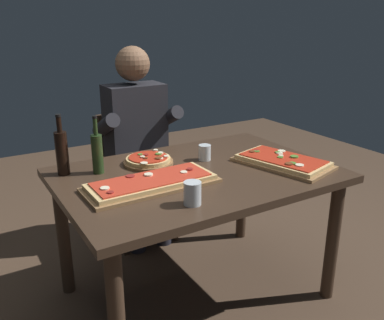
% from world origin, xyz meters
% --- Properties ---
extents(ground_plane, '(6.40, 6.40, 0.00)m').
position_xyz_m(ground_plane, '(0.00, 0.00, 0.00)').
color(ground_plane, '#4C3828').
extents(dining_table, '(1.40, 0.96, 0.74)m').
position_xyz_m(dining_table, '(0.00, 0.00, 0.64)').
color(dining_table, '#3D2B1E').
rests_on(dining_table, ground_plane).
extents(pizza_rectangular_front, '(0.64, 0.27, 0.05)m').
position_xyz_m(pizza_rectangular_front, '(-0.29, -0.06, 0.76)').
color(pizza_rectangular_front, olive).
rests_on(pizza_rectangular_front, dining_table).
extents(pizza_rectangular_left, '(0.41, 0.56, 0.05)m').
position_xyz_m(pizza_rectangular_left, '(0.45, -0.15, 0.76)').
color(pizza_rectangular_left, olive).
rests_on(pizza_rectangular_left, dining_table).
extents(pizza_round_far, '(0.27, 0.27, 0.05)m').
position_xyz_m(pizza_round_far, '(-0.16, 0.24, 0.76)').
color(pizza_round_far, brown).
rests_on(pizza_round_far, dining_table).
extents(wine_bottle_dark, '(0.06, 0.06, 0.30)m').
position_xyz_m(wine_bottle_dark, '(-0.44, 0.25, 0.85)').
color(wine_bottle_dark, '#233819').
rests_on(wine_bottle_dark, dining_table).
extents(oil_bottle_amber, '(0.06, 0.06, 0.31)m').
position_xyz_m(oil_bottle_amber, '(-0.60, 0.32, 0.86)').
color(oil_bottle_amber, black).
rests_on(oil_bottle_amber, dining_table).
extents(tumbler_near_camera, '(0.08, 0.08, 0.10)m').
position_xyz_m(tumbler_near_camera, '(-0.22, -0.33, 0.78)').
color(tumbler_near_camera, silver).
rests_on(tumbler_near_camera, dining_table).
extents(tumbler_far_side, '(0.07, 0.07, 0.09)m').
position_xyz_m(tumbler_far_side, '(0.14, 0.14, 0.78)').
color(tumbler_far_side, silver).
rests_on(tumbler_far_side, dining_table).
extents(diner_chair, '(0.44, 0.44, 0.87)m').
position_xyz_m(diner_chair, '(-0.00, 0.86, 0.49)').
color(diner_chair, '#3D2B1E').
rests_on(diner_chair, ground_plane).
extents(seated_diner, '(0.53, 0.41, 1.33)m').
position_xyz_m(seated_diner, '(-0.00, 0.74, 0.74)').
color(seated_diner, '#23232D').
rests_on(seated_diner, ground_plane).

